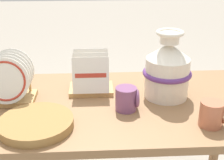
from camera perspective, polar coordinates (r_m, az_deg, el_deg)
The scene contains 7 objects.
display_table at distance 1.46m, azimuth 0.00°, elevation -6.70°, with size 1.42×0.73×0.65m.
ceramic_vase at distance 1.45m, azimuth 10.09°, elevation 1.98°, with size 0.23×0.23×0.32m.
dish_rack_round_plates at distance 1.46m, azimuth -18.24°, elevation -0.50°, with size 0.21×0.18×0.22m.
dish_rack_square_plates at distance 1.51m, azimuth -3.85°, elevation -0.04°, with size 0.21×0.17×0.19m.
wicker_charger_stack at distance 1.26m, azimuth -13.72°, elevation -7.71°, with size 0.29×0.29×0.04m.
mug_terracotta_glaze at distance 1.29m, azimuth 17.91°, elevation -5.90°, with size 0.10×0.09×0.10m.
mug_plum_glaze at distance 1.34m, azimuth 2.80°, elevation -3.44°, with size 0.10×0.09×0.10m.
Camera 1 is at (-0.07, -1.26, 1.31)m, focal length 50.00 mm.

